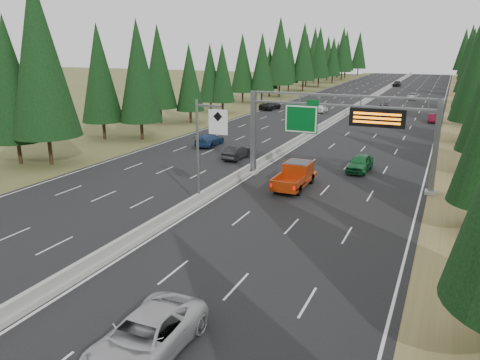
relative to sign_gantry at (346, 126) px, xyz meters
name	(u,v)px	position (x,y,z in m)	size (l,w,h in m)	color
road	(347,113)	(-8.92, 45.12, -5.23)	(32.00, 260.00, 0.08)	black
shoulder_right	(455,120)	(8.88, 45.12, -5.24)	(3.60, 260.00, 0.06)	olive
shoulder_left	(256,108)	(-26.72, 45.12, -5.24)	(3.60, 260.00, 0.06)	#515728
median_barrier	(348,111)	(-8.92, 45.12, -4.85)	(0.70, 260.00, 0.85)	gray
sign_gantry	(346,126)	(0.00, 0.00, 0.00)	(16.75, 0.98, 7.80)	slate
hov_sign_pole	(204,146)	(-8.33, -9.92, -0.54)	(2.80, 0.50, 8.00)	slate
tree_row_left	(226,59)	(-30.59, 39.62, 4.12)	(12.08, 242.14, 18.78)	black
silver_minivan	(145,337)	(-1.86, -26.88, -4.34)	(2.81, 6.09, 1.69)	#B4B3B8
red_pickup	(296,173)	(-3.51, -2.29, -4.04)	(2.27, 6.36, 2.07)	black
car_ahead_green	(360,163)	(0.59, 5.12, -4.38)	(1.91, 4.74, 1.61)	#16622F
car_ahead_dkred	(433,118)	(5.58, 40.20, -4.55)	(1.35, 3.88, 1.28)	#590C1D
car_ahead_dkgrey	(383,109)	(-3.11, 48.20, -4.43)	(2.12, 5.22, 1.51)	black
car_ahead_white	(413,96)	(-0.13, 73.34, -4.48)	(2.36, 5.11, 1.42)	#B3B3B3
car_ahead_far	(397,83)	(-7.42, 108.34, -4.38)	(1.91, 4.75, 1.62)	black
car_onc_near	(237,152)	(-12.45, 4.82, -4.47)	(1.51, 4.34, 1.43)	black
car_onc_blue	(209,140)	(-18.36, 9.69, -4.44)	(2.09, 5.15, 1.49)	navy
car_onc_white	(321,108)	(-13.42, 43.77, -4.44)	(1.76, 4.38, 1.49)	white
car_onc_far	(270,105)	(-23.42, 44.05, -4.41)	(2.57, 5.58, 1.55)	black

